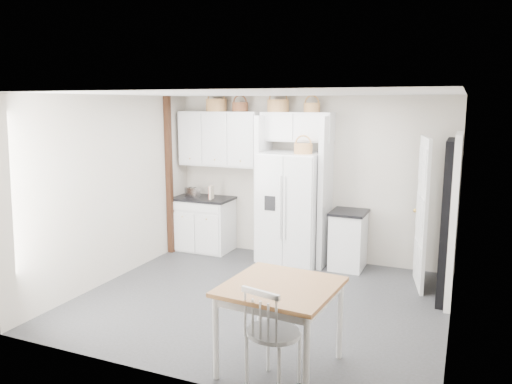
% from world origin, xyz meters
% --- Properties ---
extents(floor, '(4.50, 4.50, 0.00)m').
position_xyz_m(floor, '(0.00, 0.00, 0.00)').
color(floor, '#303030').
rests_on(floor, ground).
extents(ceiling, '(4.50, 4.50, 0.00)m').
position_xyz_m(ceiling, '(0.00, 0.00, 2.60)').
color(ceiling, white).
rests_on(ceiling, wall_back).
extents(wall_back, '(4.50, 0.00, 4.50)m').
position_xyz_m(wall_back, '(0.00, 2.00, 1.30)').
color(wall_back, '#C1B3A4').
rests_on(wall_back, floor).
extents(wall_left, '(0.00, 4.00, 4.00)m').
position_xyz_m(wall_left, '(-2.25, 0.00, 1.30)').
color(wall_left, '#C1B3A4').
rests_on(wall_left, floor).
extents(wall_right, '(0.00, 4.00, 4.00)m').
position_xyz_m(wall_right, '(2.25, 0.00, 1.30)').
color(wall_right, '#C1B3A4').
rests_on(wall_right, floor).
extents(refrigerator, '(0.90, 0.73, 1.75)m').
position_xyz_m(refrigerator, '(-0.15, 1.60, 0.87)').
color(refrigerator, white).
rests_on(refrigerator, floor).
extents(base_cab_left, '(0.94, 0.60, 0.87)m').
position_xyz_m(base_cab_left, '(-1.76, 1.70, 0.44)').
color(base_cab_left, white).
rests_on(base_cab_left, floor).
extents(base_cab_right, '(0.48, 0.58, 0.85)m').
position_xyz_m(base_cab_right, '(0.73, 1.70, 0.42)').
color(base_cab_right, white).
rests_on(base_cab_right, floor).
extents(dining_table, '(1.07, 1.07, 0.83)m').
position_xyz_m(dining_table, '(0.80, -1.45, 0.42)').
color(dining_table, '#955627').
rests_on(dining_table, floor).
extents(windsor_chair, '(0.58, 0.54, 1.00)m').
position_xyz_m(windsor_chair, '(0.84, -1.75, 0.50)').
color(windsor_chair, white).
rests_on(windsor_chair, floor).
extents(counter_left, '(0.98, 0.64, 0.04)m').
position_xyz_m(counter_left, '(-1.76, 1.70, 0.89)').
color(counter_left, black).
rests_on(counter_left, base_cab_left).
extents(counter_right, '(0.52, 0.62, 0.04)m').
position_xyz_m(counter_right, '(0.73, 1.70, 0.87)').
color(counter_right, black).
rests_on(counter_right, base_cab_right).
extents(toaster, '(0.26, 0.18, 0.16)m').
position_xyz_m(toaster, '(-1.93, 1.64, 1.00)').
color(toaster, silver).
rests_on(toaster, counter_left).
extents(cookbook_red, '(0.06, 0.15, 0.22)m').
position_xyz_m(cookbook_red, '(-1.58, 1.62, 1.02)').
color(cookbook_red, '#A33225').
rests_on(cookbook_red, counter_left).
extents(cookbook_cream, '(0.05, 0.15, 0.22)m').
position_xyz_m(cookbook_cream, '(-1.56, 1.62, 1.02)').
color(cookbook_cream, beige).
rests_on(cookbook_cream, counter_left).
extents(basket_upper_b, '(0.35, 0.35, 0.21)m').
position_xyz_m(basket_upper_b, '(-1.56, 1.83, 2.45)').
color(basket_upper_b, '#9D7545').
rests_on(basket_upper_b, upper_cabinet).
extents(basket_upper_c, '(0.26, 0.26, 0.15)m').
position_xyz_m(basket_upper_c, '(-1.13, 1.83, 2.42)').
color(basket_upper_c, '#532312').
rests_on(basket_upper_c, upper_cabinet).
extents(basket_bridge_a, '(0.34, 0.34, 0.19)m').
position_xyz_m(basket_bridge_a, '(-0.47, 1.83, 2.45)').
color(basket_bridge_a, '#9D7545').
rests_on(basket_bridge_a, bridge_cabinet).
extents(basket_bridge_b, '(0.25, 0.25, 0.14)m').
position_xyz_m(basket_bridge_b, '(0.08, 1.83, 2.42)').
color(basket_bridge_b, '#9D7545').
rests_on(basket_bridge_b, bridge_cabinet).
extents(basket_fridge_b, '(0.28, 0.28, 0.15)m').
position_xyz_m(basket_fridge_b, '(0.06, 1.50, 1.82)').
color(basket_fridge_b, '#9D7545').
rests_on(basket_fridge_b, refrigerator).
extents(upper_cabinet, '(1.40, 0.34, 0.90)m').
position_xyz_m(upper_cabinet, '(-1.50, 1.83, 1.90)').
color(upper_cabinet, white).
rests_on(upper_cabinet, wall_back).
extents(bridge_cabinet, '(1.12, 0.34, 0.45)m').
position_xyz_m(bridge_cabinet, '(-0.15, 1.83, 2.12)').
color(bridge_cabinet, white).
rests_on(bridge_cabinet, wall_back).
extents(fridge_panel_left, '(0.08, 0.60, 2.30)m').
position_xyz_m(fridge_panel_left, '(-0.66, 1.70, 1.15)').
color(fridge_panel_left, white).
rests_on(fridge_panel_left, floor).
extents(fridge_panel_right, '(0.08, 0.60, 2.30)m').
position_xyz_m(fridge_panel_right, '(0.36, 1.70, 1.15)').
color(fridge_panel_right, white).
rests_on(fridge_panel_right, floor).
extents(trim_post, '(0.09, 0.09, 2.60)m').
position_xyz_m(trim_post, '(-2.20, 1.35, 1.30)').
color(trim_post, black).
rests_on(trim_post, floor).
extents(doorway_void, '(0.18, 0.85, 2.05)m').
position_xyz_m(doorway_void, '(2.16, 1.00, 1.02)').
color(doorway_void, black).
rests_on(doorway_void, floor).
extents(door_slab, '(0.21, 0.79, 2.05)m').
position_xyz_m(door_slab, '(1.80, 1.33, 1.02)').
color(door_slab, white).
rests_on(door_slab, floor).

